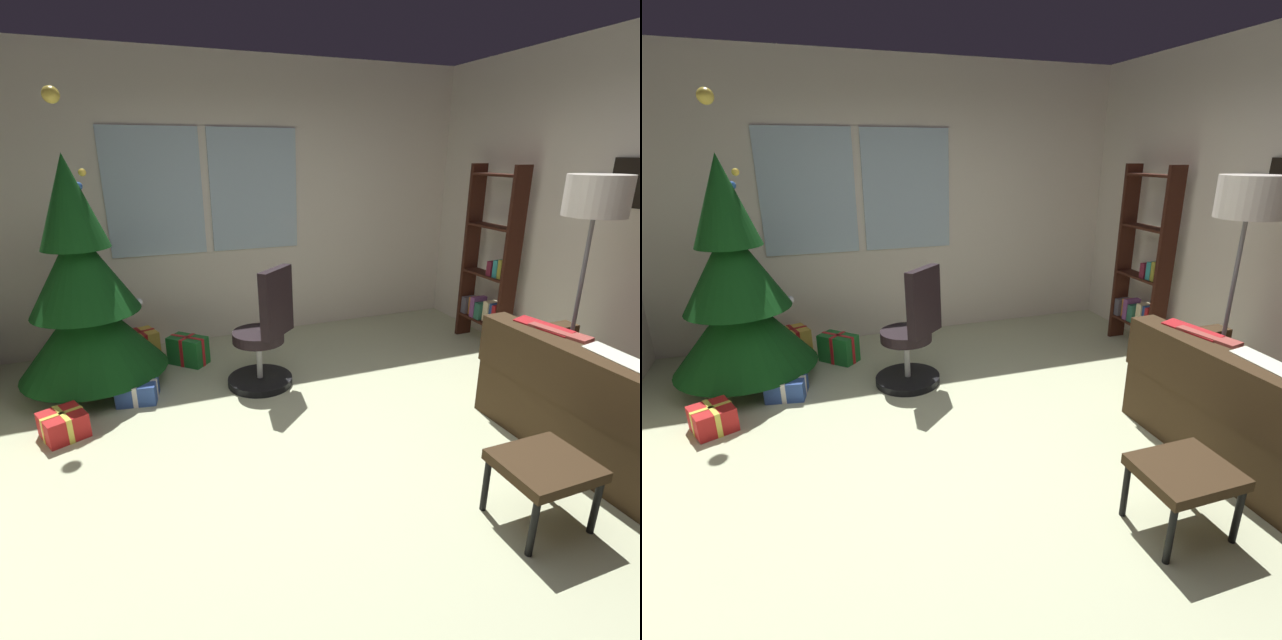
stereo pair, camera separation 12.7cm
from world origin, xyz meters
TOP-DOWN VIEW (x-y plane):
  - ground_plane at (0.00, 0.00)m, footprint 4.89×5.26m
  - wall_back_with_windows at (-0.02, 2.68)m, footprint 4.89×0.12m
  - footstool at (0.79, -0.81)m, footprint 0.48×0.41m
  - holiday_tree at (-1.52, 1.80)m, footprint 1.17×1.17m
  - gift_box_red at (-1.71, 1.06)m, footprint 0.36×0.37m
  - gift_box_green at (-0.73, 2.02)m, footprint 0.39×0.39m
  - gift_box_gold at (-1.14, 2.38)m, footprint 0.35×0.35m
  - gift_box_blue at (-1.21, 1.43)m, footprint 0.35×0.33m
  - office_chair at (-0.16, 1.31)m, footprint 0.59×0.59m
  - bookshelf at (2.23, 1.44)m, footprint 0.18×0.64m
  - floor_lamp at (1.91, 0.10)m, footprint 0.42×0.42m

SIDE VIEW (x-z plane):
  - ground_plane at x=0.00m, z-range -0.10..0.00m
  - gift_box_blue at x=-1.21m, z-range 0.00..0.17m
  - gift_box_red at x=-1.71m, z-range 0.00..0.18m
  - gift_box_gold at x=-1.14m, z-range 0.00..0.25m
  - gift_box_green at x=-0.73m, z-range 0.00..0.27m
  - footstool at x=0.79m, z-range 0.14..0.53m
  - office_chair at x=-0.16m, z-range -0.12..0.93m
  - bookshelf at x=2.23m, z-range -0.13..1.69m
  - holiday_tree at x=-1.52m, z-range -0.39..1.97m
  - wall_back_with_windows at x=-0.02m, z-range 0.01..2.82m
  - floor_lamp at x=1.91m, z-range 0.66..2.43m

